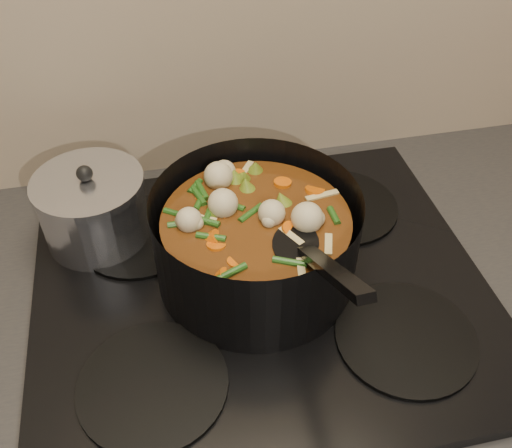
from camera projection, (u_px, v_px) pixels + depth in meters
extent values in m
cube|color=black|center=(261.00, 304.00, 0.82)|extent=(2.64, 0.64, 0.05)
cube|color=black|center=(261.00, 288.00, 0.80)|extent=(0.62, 0.54, 0.02)
cylinder|color=black|center=(153.00, 384.00, 0.67)|extent=(0.18, 0.18, 0.01)
cylinder|color=black|center=(406.00, 337.00, 0.72)|extent=(0.18, 0.18, 0.01)
cylinder|color=black|center=(139.00, 235.00, 0.86)|extent=(0.18, 0.18, 0.01)
cylinder|color=black|center=(341.00, 206.00, 0.91)|extent=(0.18, 0.18, 0.01)
cylinder|color=black|center=(256.00, 238.00, 0.76)|extent=(0.31, 0.31, 0.14)
cylinder|color=black|center=(256.00, 271.00, 0.81)|extent=(0.27, 0.27, 0.01)
cylinder|color=#54250E|center=(256.00, 244.00, 0.77)|extent=(0.25, 0.25, 0.10)
cylinder|color=#D25909|center=(283.00, 216.00, 0.75)|extent=(0.03, 0.03, 0.02)
cylinder|color=#D25909|center=(277.00, 192.00, 0.78)|extent=(0.04, 0.04, 0.02)
cylinder|color=#D25909|center=(228.00, 179.00, 0.80)|extent=(0.04, 0.04, 0.02)
cylinder|color=#D25909|center=(218.00, 214.00, 0.75)|extent=(0.03, 0.03, 0.02)
cylinder|color=#D25909|center=(205.00, 247.00, 0.70)|extent=(0.04, 0.03, 0.02)
cylinder|color=#D25909|center=(255.00, 240.00, 0.71)|extent=(0.04, 0.04, 0.02)
cylinder|color=#D25909|center=(296.00, 243.00, 0.71)|extent=(0.03, 0.04, 0.02)
cylinder|color=#D25909|center=(326.00, 212.00, 0.75)|extent=(0.03, 0.03, 0.02)
cylinder|color=#D25909|center=(274.00, 198.00, 0.77)|extent=(0.04, 0.04, 0.02)
cylinder|color=#D25909|center=(234.00, 185.00, 0.79)|extent=(0.04, 0.04, 0.02)
cylinder|color=#D25909|center=(229.00, 215.00, 0.75)|extent=(0.03, 0.03, 0.02)
cylinder|color=#D25909|center=(213.00, 241.00, 0.71)|extent=(0.04, 0.04, 0.02)
sphere|color=beige|center=(299.00, 207.00, 0.74)|extent=(0.04, 0.04, 0.04)
sphere|color=beige|center=(254.00, 185.00, 0.77)|extent=(0.04, 0.04, 0.04)
sphere|color=beige|center=(212.00, 211.00, 0.74)|extent=(0.04, 0.04, 0.04)
sphere|color=beige|center=(244.00, 244.00, 0.69)|extent=(0.04, 0.04, 0.04)
sphere|color=beige|center=(298.00, 225.00, 0.71)|extent=(0.04, 0.04, 0.04)
sphere|color=beige|center=(279.00, 189.00, 0.77)|extent=(0.04, 0.04, 0.04)
cone|color=olive|center=(240.00, 259.00, 0.68)|extent=(0.04, 0.04, 0.03)
cone|color=olive|center=(314.00, 233.00, 0.71)|extent=(0.04, 0.04, 0.03)
cone|color=olive|center=(286.00, 184.00, 0.78)|extent=(0.04, 0.04, 0.03)
cone|color=olive|center=(212.00, 191.00, 0.77)|extent=(0.04, 0.04, 0.03)
cone|color=olive|center=(207.00, 244.00, 0.70)|extent=(0.04, 0.04, 0.03)
cone|color=olive|center=(290.00, 253.00, 0.69)|extent=(0.04, 0.04, 0.03)
cylinder|color=#204C16|center=(273.00, 200.00, 0.76)|extent=(0.01, 0.04, 0.01)
cylinder|color=#204C16|center=(241.00, 174.00, 0.80)|extent=(0.03, 0.03, 0.01)
cylinder|color=#204C16|center=(208.00, 197.00, 0.77)|extent=(0.04, 0.02, 0.01)
cylinder|color=#204C16|center=(211.00, 224.00, 0.73)|extent=(0.02, 0.04, 0.01)
cylinder|color=#204C16|center=(238.00, 236.00, 0.71)|extent=(0.02, 0.04, 0.01)
cylinder|color=#204C16|center=(275.00, 270.00, 0.67)|extent=(0.04, 0.02, 0.01)
cylinder|color=#204C16|center=(309.00, 239.00, 0.71)|extent=(0.03, 0.03, 0.01)
cylinder|color=#204C16|center=(300.00, 210.00, 0.75)|extent=(0.01, 0.04, 0.01)
cylinder|color=#204C16|center=(272.00, 199.00, 0.76)|extent=(0.03, 0.03, 0.01)
cylinder|color=#204C16|center=(240.00, 174.00, 0.80)|extent=(0.04, 0.02, 0.01)
cylinder|color=#204C16|center=(207.00, 198.00, 0.76)|extent=(0.02, 0.04, 0.01)
cylinder|color=#204C16|center=(211.00, 225.00, 0.73)|extent=(0.02, 0.04, 0.01)
cylinder|color=#204C16|center=(239.00, 237.00, 0.71)|extent=(0.04, 0.02, 0.01)
cylinder|color=#204C16|center=(277.00, 269.00, 0.67)|extent=(0.03, 0.03, 0.01)
cylinder|color=#204C16|center=(309.00, 238.00, 0.71)|extent=(0.01, 0.04, 0.01)
cube|color=tan|center=(209.00, 204.00, 0.76)|extent=(0.04, 0.01, 0.00)
cube|color=tan|center=(220.00, 246.00, 0.70)|extent=(0.02, 0.04, 0.00)
cube|color=tan|center=(286.00, 249.00, 0.69)|extent=(0.04, 0.03, 0.00)
cube|color=tan|center=(306.00, 208.00, 0.75)|extent=(0.04, 0.03, 0.00)
cube|color=tan|center=(258.00, 185.00, 0.79)|extent=(0.03, 0.04, 0.00)
cube|color=tan|center=(208.00, 206.00, 0.75)|extent=(0.04, 0.02, 0.00)
cube|color=tan|center=(223.00, 247.00, 0.70)|extent=(0.01, 0.04, 0.00)
ellipsoid|color=black|center=(296.00, 244.00, 0.70)|extent=(0.08, 0.09, 0.01)
cube|color=black|center=(332.00, 271.00, 0.61)|extent=(0.03, 0.16, 0.10)
cylinder|color=silver|center=(94.00, 212.00, 0.83)|extent=(0.15, 0.15, 0.10)
cylinder|color=silver|center=(87.00, 183.00, 0.80)|extent=(0.16, 0.16, 0.01)
sphere|color=black|center=(84.00, 173.00, 0.78)|extent=(0.02, 0.02, 0.02)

